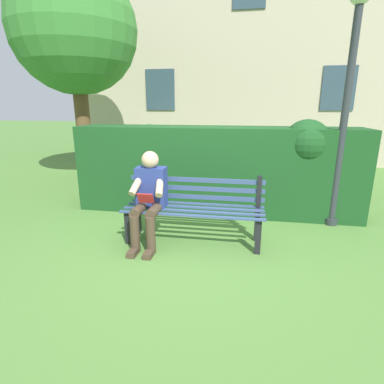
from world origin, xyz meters
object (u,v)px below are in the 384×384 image
(person_seated, at_px, (149,196))
(lamp_post, at_px, (348,89))
(park_bench, at_px, (194,207))
(tree, at_px, (71,34))

(person_seated, height_order, lamp_post, lamp_post)
(park_bench, height_order, lamp_post, lamp_post)
(park_bench, distance_m, person_seated, 0.61)
(park_bench, height_order, person_seated, person_seated)
(person_seated, relative_size, tree, 0.25)
(park_bench, distance_m, lamp_post, 2.64)
(park_bench, bearing_deg, person_seated, 18.24)
(person_seated, bearing_deg, park_bench, -161.76)
(person_seated, height_order, tree, tree)
(park_bench, relative_size, lamp_post, 0.56)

